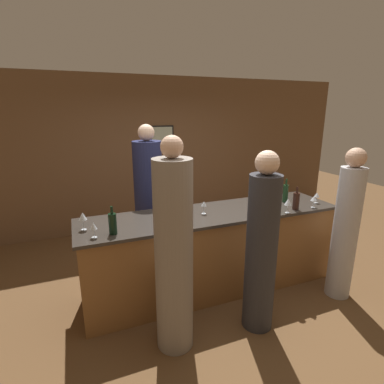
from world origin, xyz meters
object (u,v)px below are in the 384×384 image
(wine_bottle_2, at_px, (113,223))
(wine_bottle_1, at_px, (296,201))
(wine_bottle_0, at_px, (285,193))
(guest_1, at_px, (261,249))
(bartender, at_px, (149,204))
(guest_2, at_px, (174,256))
(guest_0, at_px, (346,229))

(wine_bottle_2, bearing_deg, wine_bottle_1, -1.62)
(wine_bottle_0, xyz_separation_m, wine_bottle_1, (-0.08, -0.30, -0.01))
(guest_1, height_order, wine_bottle_0, guest_1)
(bartender, bearing_deg, wine_bottle_0, 154.23)
(guest_1, height_order, guest_2, guest_2)
(guest_0, xyz_separation_m, wine_bottle_1, (-0.39, 0.43, 0.26))
(guest_1, distance_m, wine_bottle_0, 1.27)
(guest_2, relative_size, wine_bottle_0, 6.40)
(guest_1, relative_size, wine_bottle_2, 6.50)
(guest_1, xyz_separation_m, wine_bottle_1, (0.84, 0.52, 0.25))
(bartender, xyz_separation_m, guest_2, (-0.16, -1.55, -0.00))
(guest_2, bearing_deg, wine_bottle_0, 22.67)
(bartender, distance_m, wine_bottle_1, 1.93)
(guest_2, bearing_deg, wine_bottle_2, 131.51)
(guest_1, relative_size, wine_bottle_1, 6.47)
(bartender, distance_m, wine_bottle_2, 1.22)
(guest_2, distance_m, wine_bottle_1, 1.80)
(wine_bottle_2, bearing_deg, wine_bottle_0, 6.06)
(guest_0, xyz_separation_m, guest_1, (-1.23, -0.10, 0.01))
(bartender, height_order, guest_2, bartender)
(guest_0, relative_size, wine_bottle_1, 6.32)
(wine_bottle_0, bearing_deg, guest_0, -67.13)
(guest_0, xyz_separation_m, guest_2, (-2.12, -0.03, 0.08))
(guest_1, distance_m, wine_bottle_1, 1.02)
(wine_bottle_0, height_order, wine_bottle_2, wine_bottle_0)
(bartender, xyz_separation_m, wine_bottle_0, (1.65, -0.80, 0.20))
(guest_0, xyz_separation_m, wine_bottle_2, (-2.57, 0.49, 0.26))
(bartender, height_order, wine_bottle_0, bartender)
(wine_bottle_0, distance_m, wine_bottle_2, 2.28)
(bartender, relative_size, guest_1, 1.09)
(wine_bottle_1, xyz_separation_m, wine_bottle_2, (-2.19, 0.06, 0.00))
(bartender, bearing_deg, wine_bottle_2, 59.44)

